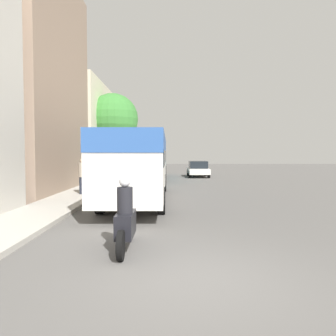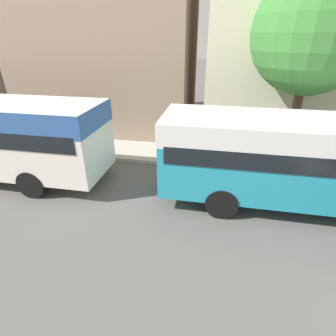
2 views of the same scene
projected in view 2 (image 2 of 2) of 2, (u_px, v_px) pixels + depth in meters
The scene contains 6 objects.
building_midblock at pixel (105, 9), 13.77m from camera, with size 5.84×9.41×12.56m.
building_far_terrace at pixel (309, 54), 13.13m from camera, with size 6.26×9.80×8.41m.
bus_following at pixel (336, 155), 7.81m from camera, with size 2.55×10.49×2.90m.
pedestrian_near_curb at pixel (251, 139), 11.40m from camera, with size 0.40×0.40×1.75m.
pedestrian_walking_away at pixel (41, 127), 12.75m from camera, with size 0.43×0.43×1.83m.
street_tree at pixel (313, 33), 9.29m from camera, with size 4.34×4.34×7.17m.
Camera 2 is at (6.03, 19.39, 5.09)m, focal length 28.00 mm.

